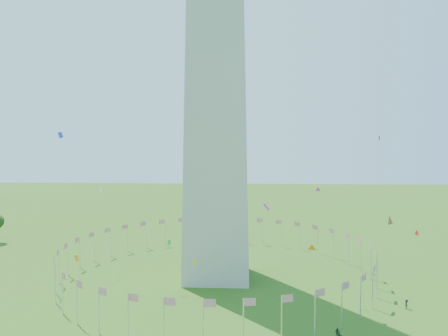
# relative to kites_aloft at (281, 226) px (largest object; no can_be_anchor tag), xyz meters

# --- Properties ---
(flag_ring) EXTENTS (80.24, 80.24, 9.00)m
(flag_ring) POSITION_rel_kites_aloft_xyz_m (-14.61, 24.43, -14.23)
(flag_ring) COLOR silver
(flag_ring) RESTS_ON ground
(kites_aloft) EXTENTS (104.74, 70.35, 35.03)m
(kites_aloft) POSITION_rel_kites_aloft_xyz_m (0.00, 0.00, 0.00)
(kites_aloft) COLOR orange
(kites_aloft) RESTS_ON ground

